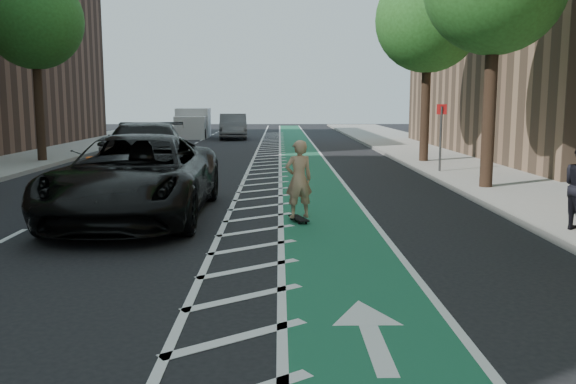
{
  "coord_description": "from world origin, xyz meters",
  "views": [
    {
      "loc": [
        1.98,
        -9.18,
        2.59
      ],
      "look_at": [
        2.11,
        0.76,
        1.1
      ],
      "focal_mm": 38.0,
      "sensor_mm": 36.0,
      "label": 1
    }
  ],
  "objects_px": {
    "skateboarder": "(299,179)",
    "suv_far": "(145,154)",
    "barrel_a": "(97,175)",
    "suv_near": "(137,177)"
  },
  "relations": [
    {
      "from": "skateboarder",
      "to": "suv_far",
      "type": "height_order",
      "value": "suv_far"
    },
    {
      "from": "barrel_a",
      "to": "suv_near",
      "type": "bearing_deg",
      "value": -63.07
    },
    {
      "from": "skateboarder",
      "to": "barrel_a",
      "type": "xyz_separation_m",
      "value": [
        -5.72,
        4.77,
        -0.47
      ]
    },
    {
      "from": "suv_near",
      "to": "suv_far",
      "type": "height_order",
      "value": "suv_far"
    },
    {
      "from": "suv_near",
      "to": "barrel_a",
      "type": "bearing_deg",
      "value": 116.76
    },
    {
      "from": "skateboarder",
      "to": "suv_near",
      "type": "distance_m",
      "value": 3.61
    },
    {
      "from": "barrel_a",
      "to": "suv_far",
      "type": "bearing_deg",
      "value": 49.97
    },
    {
      "from": "suv_far",
      "to": "suv_near",
      "type": "bearing_deg",
      "value": -87.26
    },
    {
      "from": "skateboarder",
      "to": "barrel_a",
      "type": "relative_size",
      "value": 1.7
    },
    {
      "from": "suv_near",
      "to": "suv_far",
      "type": "bearing_deg",
      "value": 100.22
    }
  ]
}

